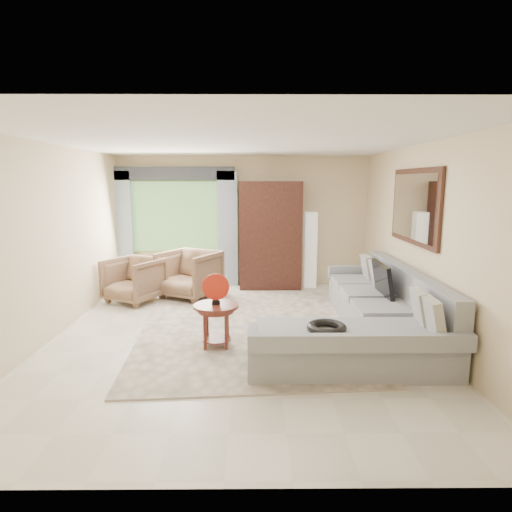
{
  "coord_description": "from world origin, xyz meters",
  "views": [
    {
      "loc": [
        0.21,
        -5.63,
        2.1
      ],
      "look_at": [
        0.25,
        0.35,
        1.05
      ],
      "focal_mm": 30.0,
      "sensor_mm": 36.0,
      "label": 1
    }
  ],
  "objects_px": {
    "tv_screen": "(383,280)",
    "potted_plant": "(148,274)",
    "coffee_table": "(216,325)",
    "armoire": "(270,235)",
    "armchair_right": "(189,274)",
    "sectional_sofa": "(371,319)",
    "armchair_left": "(134,280)",
    "floor_lamp": "(310,250)"
  },
  "relations": [
    {
      "from": "tv_screen",
      "to": "potted_plant",
      "type": "xyz_separation_m",
      "value": [
        -3.92,
        2.41,
        -0.43
      ]
    },
    {
      "from": "coffee_table",
      "to": "armoire",
      "type": "height_order",
      "value": "armoire"
    },
    {
      "from": "armchair_right",
      "to": "coffee_table",
      "type": "bearing_deg",
      "value": -45.15
    },
    {
      "from": "sectional_sofa",
      "to": "armchair_left",
      "type": "bearing_deg",
      "value": 152.85
    },
    {
      "from": "armchair_right",
      "to": "potted_plant",
      "type": "distance_m",
      "value": 1.17
    },
    {
      "from": "tv_screen",
      "to": "coffee_table",
      "type": "xyz_separation_m",
      "value": [
        -2.31,
        -0.71,
        -0.42
      ]
    },
    {
      "from": "tv_screen",
      "to": "coffee_table",
      "type": "relative_size",
      "value": 1.31
    },
    {
      "from": "floor_lamp",
      "to": "coffee_table",
      "type": "bearing_deg",
      "value": -116.59
    },
    {
      "from": "armchair_left",
      "to": "armoire",
      "type": "height_order",
      "value": "armoire"
    },
    {
      "from": "coffee_table",
      "to": "armchair_right",
      "type": "bearing_deg",
      "value": 106.01
    },
    {
      "from": "sectional_sofa",
      "to": "coffee_table",
      "type": "relative_size",
      "value": 6.11
    },
    {
      "from": "tv_screen",
      "to": "armchair_right",
      "type": "distance_m",
      "value": 3.46
    },
    {
      "from": "coffee_table",
      "to": "potted_plant",
      "type": "height_order",
      "value": "potted_plant"
    },
    {
      "from": "potted_plant",
      "to": "armchair_left",
      "type": "bearing_deg",
      "value": -91.07
    },
    {
      "from": "sectional_sofa",
      "to": "armchair_right",
      "type": "distance_m",
      "value": 3.48
    },
    {
      "from": "tv_screen",
      "to": "sectional_sofa",
      "type": "bearing_deg",
      "value": -120.65
    },
    {
      "from": "armchair_left",
      "to": "floor_lamp",
      "type": "bearing_deg",
      "value": 46.93
    },
    {
      "from": "armchair_left",
      "to": "potted_plant",
      "type": "bearing_deg",
      "value": 117.52
    },
    {
      "from": "sectional_sofa",
      "to": "potted_plant",
      "type": "distance_m",
      "value": 4.64
    },
    {
      "from": "floor_lamp",
      "to": "sectional_sofa",
      "type": "bearing_deg",
      "value": -81.67
    },
    {
      "from": "tv_screen",
      "to": "coffee_table",
      "type": "bearing_deg",
      "value": -162.95
    },
    {
      "from": "coffee_table",
      "to": "armchair_left",
      "type": "bearing_deg",
      "value": 127.28
    },
    {
      "from": "armchair_right",
      "to": "armoire",
      "type": "relative_size",
      "value": 0.45
    },
    {
      "from": "armchair_right",
      "to": "floor_lamp",
      "type": "bearing_deg",
      "value": 48.11
    },
    {
      "from": "armchair_right",
      "to": "armoire",
      "type": "xyz_separation_m",
      "value": [
        1.5,
        0.74,
        0.62
      ]
    },
    {
      "from": "coffee_table",
      "to": "armoire",
      "type": "bearing_deg",
      "value": 75.61
    },
    {
      "from": "sectional_sofa",
      "to": "coffee_table",
      "type": "height_order",
      "value": "sectional_sofa"
    },
    {
      "from": "armoire",
      "to": "floor_lamp",
      "type": "bearing_deg",
      "value": 4.29
    },
    {
      "from": "armchair_left",
      "to": "floor_lamp",
      "type": "distance_m",
      "value": 3.43
    },
    {
      "from": "sectional_sofa",
      "to": "armchair_right",
      "type": "height_order",
      "value": "sectional_sofa"
    },
    {
      "from": "armoire",
      "to": "floor_lamp",
      "type": "height_order",
      "value": "armoire"
    },
    {
      "from": "armchair_right",
      "to": "potted_plant",
      "type": "height_order",
      "value": "armchair_right"
    },
    {
      "from": "potted_plant",
      "to": "armchair_right",
      "type": "bearing_deg",
      "value": -37.35
    },
    {
      "from": "armchair_left",
      "to": "potted_plant",
      "type": "xyz_separation_m",
      "value": [
        0.02,
        0.97,
        -0.1
      ]
    },
    {
      "from": "floor_lamp",
      "to": "armchair_left",
      "type": "bearing_deg",
      "value": -161.66
    },
    {
      "from": "potted_plant",
      "to": "armoire",
      "type": "xyz_separation_m",
      "value": [
        2.42,
        0.04,
        0.76
      ]
    },
    {
      "from": "armchair_left",
      "to": "sectional_sofa",
      "type": "bearing_deg",
      "value": 1.44
    },
    {
      "from": "potted_plant",
      "to": "sectional_sofa",
      "type": "bearing_deg",
      "value": -38.0
    },
    {
      "from": "armchair_right",
      "to": "floor_lamp",
      "type": "height_order",
      "value": "floor_lamp"
    },
    {
      "from": "sectional_sofa",
      "to": "coffee_table",
      "type": "xyz_separation_m",
      "value": [
        -2.04,
        -0.26,
        0.01
      ]
    },
    {
      "from": "sectional_sofa",
      "to": "armchair_right",
      "type": "xyz_separation_m",
      "value": [
        -2.73,
        2.15,
        0.15
      ]
    },
    {
      "from": "coffee_table",
      "to": "floor_lamp",
      "type": "height_order",
      "value": "floor_lamp"
    }
  ]
}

